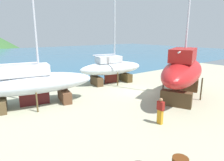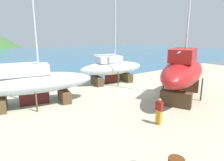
{
  "view_description": "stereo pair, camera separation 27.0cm",
  "coord_description": "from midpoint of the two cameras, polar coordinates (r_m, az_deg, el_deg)",
  "views": [
    {
      "loc": [
        -13.07,
        -13.34,
        5.5
      ],
      "look_at": [
        -2.35,
        0.81,
        1.28
      ],
      "focal_mm": 31.62,
      "sensor_mm": 36.0,
      "label": 1
    },
    {
      "loc": [
        -12.85,
        -13.5,
        5.5
      ],
      "look_at": [
        -2.35,
        0.81,
        1.28
      ],
      "focal_mm": 31.62,
      "sensor_mm": 36.0,
      "label": 2
    }
  ],
  "objects": [
    {
      "name": "worker",
      "position": [
        12.63,
        13.23,
        -8.47
      ],
      "size": [
        0.24,
        0.44,
        1.69
      ],
      "rotation": [
        0.0,
        0.0,
        3.14
      ],
      "color": "orange",
      "rests_on": "ground"
    },
    {
      "name": "sea_water",
      "position": [
        53.92,
        -23.21,
        6.45
      ],
      "size": [
        130.77,
        64.48,
        0.01
      ],
      "primitive_type": "cube",
      "color": "#306485",
      "rests_on": "ground"
    },
    {
      "name": "sailboat_far_slipway",
      "position": [
        17.93,
        19.37,
        2.72
      ],
      "size": [
        10.06,
        6.75,
        17.05
      ],
      "rotation": [
        0.0,
        0.0,
        0.44
      ],
      "color": "#4A331D",
      "rests_on": "ground"
    },
    {
      "name": "sailboat_small_center",
      "position": [
        22.21,
        -0.55,
        3.7
      ],
      "size": [
        7.81,
        3.48,
        12.88
      ],
      "rotation": [
        0.0,
        0.0,
        -0.14
      ],
      "color": "#4B3B1E",
      "rests_on": "ground"
    },
    {
      "name": "barrel_rust_far",
      "position": [
        27.18,
        15.57,
        1.92
      ],
      "size": [
        0.8,
        0.97,
        0.66
      ],
      "primitive_type": "cylinder",
      "rotation": [
        1.57,
        0.0,
        6.11
      ],
      "color": "brown",
      "rests_on": "ground"
    },
    {
      "name": "sailboat_mid_port",
      "position": [
        16.33,
        -22.37,
        -0.58
      ],
      "size": [
        9.64,
        4.41,
        15.63
      ],
      "rotation": [
        0.0,
        0.0,
        -0.18
      ],
      "color": "brown",
      "rests_on": "ground"
    },
    {
      "name": "ground_plane",
      "position": [
        16.21,
        19.93,
        -7.3
      ],
      "size": [
        47.14,
        47.14,
        0.0
      ],
      "primitive_type": "plane",
      "color": "#A6A88B"
    }
  ]
}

